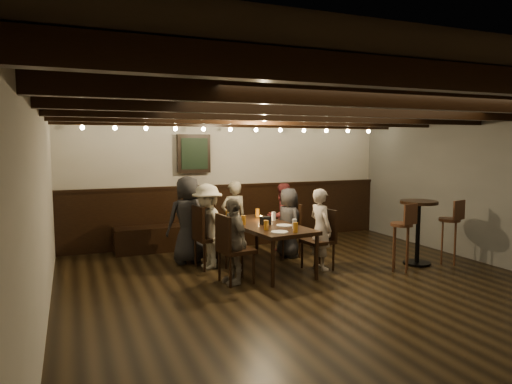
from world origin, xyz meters
name	(u,v)px	position (x,y,z in m)	size (l,w,h in m)	color
room	(242,195)	(-0.29, 2.21, 1.07)	(7.00, 7.00, 7.00)	black
dining_table	(264,228)	(-0.22, 1.41, 0.64)	(1.05, 1.95, 0.70)	black
chair_left_near	(209,249)	(-0.99, 1.77, 0.30)	(0.50, 0.50, 0.98)	black
chair_left_far	(235,262)	(-0.89, 0.88, 0.30)	(0.49, 0.49, 0.97)	black
chair_right_near	(287,241)	(0.44, 1.94, 0.28)	(0.46, 0.46, 0.91)	black
chair_right_far	(319,251)	(0.54, 1.04, 0.28)	(0.47, 0.47, 0.93)	black
person_bench_left	(188,220)	(-1.22, 2.20, 0.71)	(0.69, 0.45, 1.42)	black
person_bench_centre	(234,218)	(-0.35, 2.45, 0.65)	(0.47, 0.31, 1.29)	slate
person_bench_right	(282,217)	(0.57, 2.40, 0.61)	(0.60, 0.46, 1.22)	maroon
person_left_near	(207,226)	(-1.02, 1.77, 0.66)	(0.85, 0.49, 1.32)	#B6AF9A
person_left_far	(233,241)	(-0.92, 0.87, 0.60)	(0.70, 0.29, 1.20)	slate
person_right_near	(289,222)	(0.47, 1.94, 0.59)	(0.58, 0.38, 1.18)	#2C2B2E
person_right_far	(321,229)	(0.57, 1.05, 0.63)	(0.46, 0.30, 1.25)	#BBAB9E
pint_a	(228,215)	(-0.58, 2.07, 0.77)	(0.07, 0.07, 0.14)	#BF7219
pint_b	(257,213)	(-0.05, 2.08, 0.77)	(0.07, 0.07, 0.14)	#BF7219
pint_c	(244,220)	(-0.53, 1.47, 0.77)	(0.07, 0.07, 0.14)	#BF7219
pint_d	(274,216)	(0.05, 1.64, 0.77)	(0.07, 0.07, 0.14)	silver
pint_e	(266,225)	(-0.39, 0.93, 0.77)	(0.07, 0.07, 0.14)	#BF7219
pint_f	(294,224)	(0.04, 0.88, 0.77)	(0.07, 0.07, 0.14)	silver
pint_g	(296,227)	(-0.08, 0.62, 0.77)	(0.07, 0.07, 0.14)	#BF7219
plate_near	(280,232)	(-0.29, 0.69, 0.71)	(0.24, 0.24, 0.01)	white
plate_far	(284,225)	(-0.01, 1.13, 0.71)	(0.24, 0.24, 0.01)	white
condiment_caddy	(265,221)	(-0.22, 1.36, 0.76)	(0.15, 0.10, 0.12)	black
candle	(261,219)	(-0.14, 1.72, 0.72)	(0.05, 0.05, 0.05)	beige
high_top_table	(418,223)	(2.15, 0.69, 0.68)	(0.58, 0.58, 1.03)	black
bar_stool_left	(401,246)	(1.65, 0.48, 0.39)	(0.34, 0.36, 1.05)	#3C1F13
bar_stool_right	(449,240)	(2.65, 0.53, 0.39)	(0.34, 0.36, 1.05)	#3C1F13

